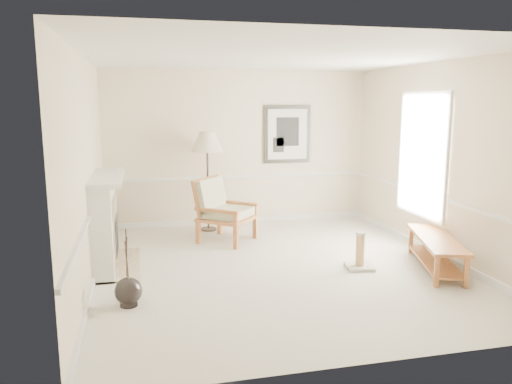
% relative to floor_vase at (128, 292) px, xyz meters
% --- Properties ---
extents(ground, '(5.50, 5.50, 0.00)m').
position_rel_floor_vase_xyz_m(ground, '(2.03, 0.93, -0.17)').
color(ground, silver).
rests_on(ground, ground).
extents(room, '(5.04, 5.54, 2.92)m').
position_rel_floor_vase_xyz_m(room, '(2.17, 1.00, 1.70)').
color(room, beige).
rests_on(room, ground).
extents(fireplace, '(0.64, 1.64, 1.31)m').
position_rel_floor_vase_xyz_m(fireplace, '(-0.32, 1.53, 0.47)').
color(fireplace, white).
rests_on(fireplace, ground).
extents(floor_vase, '(0.32, 0.32, 0.92)m').
position_rel_floor_vase_xyz_m(floor_vase, '(0.00, 0.00, 0.00)').
color(floor_vase, black).
rests_on(floor_vase, ground).
extents(armchair, '(1.16, 1.15, 1.06)m').
position_rel_floor_vase_xyz_m(armchair, '(1.48, 2.50, 0.40)').
color(armchair, '#AD6537').
rests_on(armchair, ground).
extents(floor_lamp, '(0.59, 0.59, 1.80)m').
position_rel_floor_vase_xyz_m(floor_lamp, '(1.37, 3.23, 1.40)').
color(floor_lamp, black).
rests_on(floor_lamp, ground).
extents(bench, '(0.95, 1.66, 0.46)m').
position_rel_floor_vase_xyz_m(bench, '(4.18, 0.35, 0.13)').
color(bench, '#AD6537').
rests_on(bench, ground).
extents(scratching_post, '(0.43, 0.43, 0.53)m').
position_rel_floor_vase_xyz_m(scratching_post, '(3.15, 0.62, -0.00)').
color(scratching_post, beige).
rests_on(scratching_post, ground).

